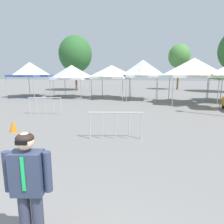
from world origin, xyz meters
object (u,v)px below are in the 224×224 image
Objects in this scene: canopy_tent_left_of_center at (30,70)px; crowd_barrier_mid_lot at (45,102)px; crowd_barrier_near_person at (116,120)px; traffic_cone_lot_center at (13,126)px; tree_behind_tents_center at (75,54)px; canopy_tent_behind_right at (194,68)px; tree_behind_tents_right at (179,56)px; canopy_tent_far_right at (72,72)px; canopy_tent_center at (111,72)px; person_foreground at (29,186)px; canopy_tent_behind_center at (143,69)px.

canopy_tent_left_of_center reaches higher than crowd_barrier_mid_lot.
crowd_barrier_mid_lot is 1.01× the size of crowd_barrier_near_person.
tree_behind_tents_center is at bearing 106.57° from traffic_cone_lot_center.
canopy_tent_behind_right is 0.55× the size of tree_behind_tents_right.
tree_behind_tents_center is 14.69× the size of traffic_cone_lot_center.
canopy_tent_far_right is 1.67× the size of crowd_barrier_near_person.
canopy_tent_center reaches higher than person_foreground.
canopy_tent_far_right reaches higher than person_foreground.
canopy_tent_left_of_center reaches higher than canopy_tent_center.
canopy_tent_left_of_center is at bearing -98.56° from tree_behind_tents_center.
canopy_tent_left_of_center is 0.98× the size of canopy_tent_behind_center.
canopy_tent_center is 1.76× the size of crowd_barrier_mid_lot.
canopy_tent_behind_center is at bearing -38.43° from tree_behind_tents_center.
canopy_tent_left_of_center is 16.64m from crowd_barrier_near_person.
tree_behind_tents_right is 3.27× the size of crowd_barrier_mid_lot.
traffic_cone_lot_center is at bearing -95.70° from canopy_tent_center.
canopy_tent_left_of_center is 10.51m from crowd_barrier_mid_lot.
tree_behind_tents_right is (3.95, 30.47, 3.98)m from person_foreground.
tree_behind_tents_center reaches higher than crowd_barrier_mid_lot.
canopy_tent_behind_right is at bearing -33.65° from tree_behind_tents_center.
crowd_barrier_near_person reaches higher than traffic_cone_lot_center.
canopy_tent_left_of_center is 1.77× the size of crowd_barrier_mid_lot.
crowd_barrier_near_person is at bearing -33.44° from crowd_barrier_mid_lot.
canopy_tent_far_right reaches higher than canopy_tent_center.
canopy_tent_behind_center is 13.03m from traffic_cone_lot_center.
tree_behind_tents_center is at bearing 112.77° from person_foreground.
tree_behind_tents_right is at bearing 49.43° from canopy_tent_far_right.
person_foreground is (7.45, -17.15, -1.57)m from canopy_tent_far_right.
person_foreground is 5.17m from crowd_barrier_near_person.
crowd_barrier_near_person is (0.01, 5.17, -0.28)m from person_foreground.
tree_behind_tents_right reaches higher than canopy_tent_behind_center.
tree_behind_tents_right is (15.86, 13.90, 2.11)m from canopy_tent_left_of_center.
traffic_cone_lot_center is at bearing -129.57° from canopy_tent_behind_right.
tree_behind_tents_right is (14.55, 5.19, -0.17)m from tree_behind_tents_center.
crowd_barrier_near_person is (7.46, -11.99, -1.85)m from canopy_tent_far_right.
canopy_tent_center is (8.59, 1.02, -0.24)m from canopy_tent_left_of_center.
canopy_tent_far_right is (4.47, 0.59, -0.29)m from canopy_tent_left_of_center.
tree_behind_tents_right reaches higher than canopy_tent_left_of_center.
canopy_tent_left_of_center is at bearing 129.96° from crowd_barrier_mid_lot.
canopy_tent_behind_center is 1.00× the size of canopy_tent_behind_right.
canopy_tent_center is at bearing 169.25° from canopy_tent_behind_center.
canopy_tent_behind_center reaches higher than canopy_tent_far_right.
person_foreground is 0.86× the size of crowd_barrier_mid_lot.
canopy_tent_center is 0.54× the size of tree_behind_tents_right.
canopy_tent_far_right reaches higher than crowd_barrier_near_person.
canopy_tent_center reaches higher than crowd_barrier_mid_lot.
crowd_barrier_mid_lot is at bearing 121.46° from person_foreground.
tree_behind_tents_center reaches higher than canopy_tent_left_of_center.
person_foreground is 3.36× the size of traffic_cone_lot_center.
canopy_tent_behind_right is 17.78m from tree_behind_tents_center.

